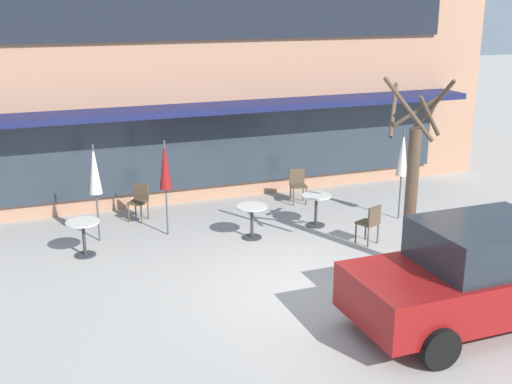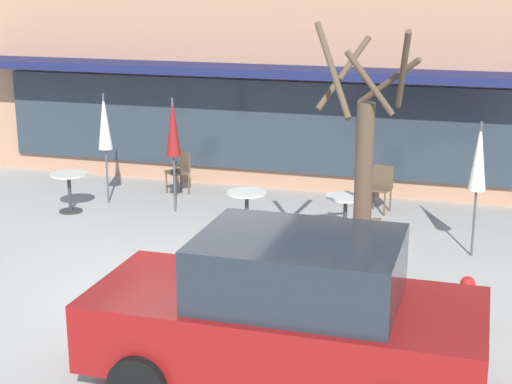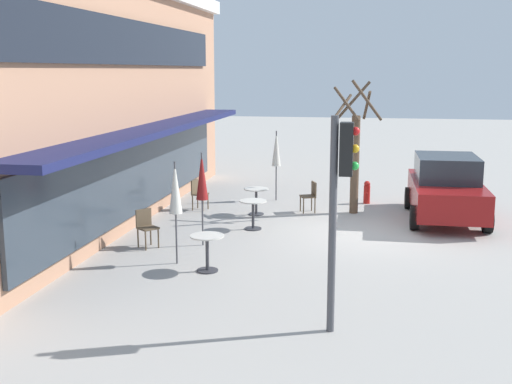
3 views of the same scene
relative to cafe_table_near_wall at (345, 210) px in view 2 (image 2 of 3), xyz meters
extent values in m
plane|color=#ADA8A0|center=(-1.60, -3.15, -0.52)|extent=(80.00, 80.00, 0.00)
cube|color=tan|center=(-1.60, 6.85, 2.77)|extent=(16.54, 8.00, 6.58)
cube|color=#191E4C|center=(-1.60, 2.30, 2.03)|extent=(14.06, 1.10, 0.16)
cube|color=#2D3842|center=(-1.60, 2.79, 0.83)|extent=(13.24, 0.10, 1.90)
cylinder|color=#333338|center=(0.00, 0.00, -0.50)|extent=(0.44, 0.44, 0.03)
cylinder|color=#333338|center=(0.00, 0.00, -0.14)|extent=(0.07, 0.07, 0.70)
cylinder|color=silver|center=(0.00, 0.00, 0.23)|extent=(0.70, 0.70, 0.03)
cylinder|color=#333338|center=(-5.33, 0.04, -0.50)|extent=(0.44, 0.44, 0.03)
cylinder|color=#333338|center=(-5.33, 0.04, -0.14)|extent=(0.07, 0.07, 0.70)
cylinder|color=silver|center=(-5.33, 0.04, 0.23)|extent=(0.70, 0.70, 0.03)
cylinder|color=#333338|center=(-1.70, -0.23, -0.50)|extent=(0.44, 0.44, 0.03)
cylinder|color=#333338|center=(-1.70, -0.23, -0.14)|extent=(0.07, 0.07, 0.70)
cylinder|color=silver|center=(-1.70, -0.23, 0.23)|extent=(0.70, 0.70, 0.03)
cylinder|color=#4C4C51|center=(2.13, -0.25, 0.58)|extent=(0.04, 0.04, 2.20)
cone|color=silver|center=(2.13, -0.25, 1.13)|extent=(0.28, 0.28, 1.10)
cylinder|color=#4C4C51|center=(-4.93, 0.82, 0.58)|extent=(0.04, 0.04, 2.20)
cone|color=silver|center=(-4.93, 0.82, 1.13)|extent=(0.28, 0.28, 1.10)
cylinder|color=#4C4C51|center=(-3.42, 0.65, 0.58)|extent=(0.04, 0.04, 2.20)
cone|color=maroon|center=(-3.42, 0.65, 1.13)|extent=(0.28, 0.28, 1.10)
cylinder|color=brown|center=(0.47, 1.54, -0.29)|extent=(0.04, 0.04, 0.45)
cylinder|color=brown|center=(0.13, 1.60, -0.29)|extent=(0.04, 0.04, 0.45)
cylinder|color=brown|center=(0.53, 1.87, -0.29)|extent=(0.04, 0.04, 0.45)
cylinder|color=brown|center=(0.20, 1.94, -0.29)|extent=(0.04, 0.04, 0.45)
cube|color=brown|center=(0.33, 1.74, -0.05)|extent=(0.47, 0.47, 0.04)
cube|color=brown|center=(0.37, 1.92, 0.17)|extent=(0.40, 0.11, 0.40)
cylinder|color=brown|center=(0.34, -1.32, -0.29)|extent=(0.04, 0.04, 0.45)
cylinder|color=brown|center=(0.66, -1.19, -0.29)|extent=(0.04, 0.04, 0.45)
cylinder|color=brown|center=(0.46, -1.63, -0.29)|extent=(0.04, 0.04, 0.45)
cylinder|color=brown|center=(0.78, -1.51, -0.29)|extent=(0.04, 0.04, 0.45)
cube|color=brown|center=(0.56, -1.41, -0.05)|extent=(0.52, 0.52, 0.04)
cube|color=brown|center=(0.63, -1.58, 0.17)|extent=(0.39, 0.18, 0.40)
cylinder|color=brown|center=(-3.84, 1.60, -0.29)|extent=(0.04, 0.04, 0.45)
cylinder|color=brown|center=(-4.10, 1.82, -0.29)|extent=(0.04, 0.04, 0.45)
cylinder|color=brown|center=(-3.62, 1.87, -0.29)|extent=(0.04, 0.04, 0.45)
cylinder|color=brown|center=(-3.88, 2.08, -0.29)|extent=(0.04, 0.04, 0.45)
cube|color=brown|center=(-3.86, 1.84, -0.05)|extent=(0.56, 0.56, 0.04)
cube|color=brown|center=(-3.75, 1.98, 0.17)|extent=(0.33, 0.28, 0.40)
cube|color=maroon|center=(0.31, -5.23, 0.18)|extent=(4.21, 1.83, 0.76)
cube|color=#232B33|center=(0.46, -5.23, 0.90)|extent=(2.11, 1.61, 0.68)
cylinder|color=black|center=(-0.98, -6.14, -0.20)|extent=(0.64, 0.22, 0.64)
cylinder|color=black|center=(-1.00, -4.34, -0.20)|extent=(0.64, 0.22, 0.64)
cylinder|color=black|center=(1.61, -4.32, -0.20)|extent=(0.64, 0.22, 0.64)
cylinder|color=brown|center=(0.72, -2.73, 0.88)|extent=(0.24, 0.24, 2.80)
cylinder|color=brown|center=(1.15, -2.64, 2.70)|extent=(0.28, 0.95, 1.08)
cylinder|color=brown|center=(0.94, -2.32, 2.51)|extent=(0.89, 0.53, 0.71)
cylinder|color=brown|center=(0.36, -2.47, 2.62)|extent=(0.62, 0.80, 0.94)
cylinder|color=brown|center=(0.32, -3.02, 2.72)|extent=(0.68, 0.88, 1.13)
cylinder|color=brown|center=(0.79, -3.01, 2.57)|extent=(0.65, 0.25, 0.83)
cylinder|color=red|center=(2.15, -3.08, -0.24)|extent=(0.20, 0.20, 0.55)
sphere|color=red|center=(2.15, -3.08, 0.09)|extent=(0.19, 0.19, 0.19)
cylinder|color=red|center=(2.02, -3.08, -0.19)|extent=(0.10, 0.07, 0.07)
cylinder|color=red|center=(2.28, -3.08, -0.19)|extent=(0.10, 0.07, 0.07)
camera|label=1|loc=(-6.39, -12.91, 4.67)|focal=45.00mm
camera|label=2|loc=(2.27, -12.71, 3.84)|focal=55.00mm
camera|label=3|loc=(-17.56, -3.21, 3.55)|focal=45.00mm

